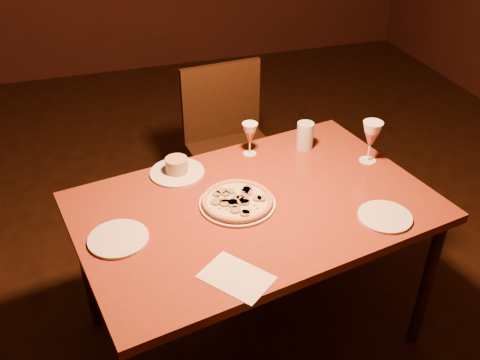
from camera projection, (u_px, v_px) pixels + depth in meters
name	position (u px, v px, depth m)	size (l,w,h in m)	color
floor	(211.00, 336.00, 2.57)	(7.00, 7.00, 0.00)	black
dining_table	(255.00, 217.00, 2.21)	(1.57, 1.15, 0.76)	maroon
chair_far	(231.00, 143.00, 3.03)	(0.51, 0.51, 0.96)	black
pizza_plate	(237.00, 201.00, 2.16)	(0.31, 0.31, 0.03)	silver
ramekin_saucer	(177.00, 169.00, 2.35)	(0.24, 0.24, 0.08)	silver
wine_glass_far	(250.00, 139.00, 2.46)	(0.07, 0.07, 0.16)	#B5544B
wine_glass_right	(370.00, 142.00, 2.39)	(0.09, 0.09, 0.20)	#B5544B
water_tumbler	(305.00, 136.00, 2.51)	(0.08, 0.08, 0.13)	#B0B9C0
side_plate_left	(118.00, 239.00, 1.98)	(0.23, 0.23, 0.01)	silver
side_plate_near	(385.00, 217.00, 2.09)	(0.21, 0.21, 0.01)	silver
menu_card	(236.00, 277.00, 1.82)	(0.16, 0.23, 0.00)	beige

